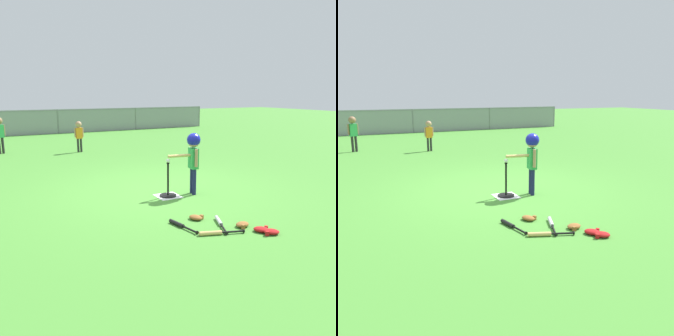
{
  "view_description": "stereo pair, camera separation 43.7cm",
  "coord_description": "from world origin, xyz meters",
  "views": [
    {
      "loc": [
        -3.0,
        -6.02,
        1.94
      ],
      "look_at": [
        -0.08,
        -0.43,
        0.55
      ],
      "focal_mm": 36.85,
      "sensor_mm": 36.0,
      "label": 1
    },
    {
      "loc": [
        -2.6,
        -6.21,
        1.94
      ],
      "look_at": [
        -0.08,
        -0.43,
        0.55
      ],
      "focal_mm": 36.85,
      "sensor_mm": 36.0,
      "label": 2
    }
  ],
  "objects": [
    {
      "name": "ground_plane",
      "position": [
        0.0,
        0.0,
        0.0
      ],
      "size": [
        60.0,
        60.0,
        0.0
      ],
      "primitive_type": "plane",
      "color": "#478C33"
    },
    {
      "name": "home_plate",
      "position": [
        -0.08,
        -0.43,
        0.0
      ],
      "size": [
        0.44,
        0.44,
        0.01
      ],
      "primitive_type": "cube",
      "color": "white",
      "rests_on": "ground_plane"
    },
    {
      "name": "batting_tee",
      "position": [
        -0.08,
        -0.43,
        0.1
      ],
      "size": [
        0.32,
        0.32,
        0.65
      ],
      "color": "black",
      "rests_on": "ground_plane"
    },
    {
      "name": "baseball_on_tee",
      "position": [
        -0.08,
        -0.43,
        0.69
      ],
      "size": [
        0.07,
        0.07,
        0.07
      ],
      "primitive_type": "sphere",
      "color": "white",
      "rests_on": "batting_tee"
    },
    {
      "name": "batter_child",
      "position": [
        0.42,
        -0.52,
        0.85
      ],
      "size": [
        0.64,
        0.34,
        1.19
      ],
      "color": "#191E4C",
      "rests_on": "ground_plane"
    },
    {
      "name": "fielder_near_left",
      "position": [
        -0.37,
        5.33,
        0.65
      ],
      "size": [
        0.3,
        0.2,
        1.02
      ],
      "color": "#262626",
      "rests_on": "ground_plane"
    },
    {
      "name": "fielder_near_right",
      "position": [
        -2.68,
        6.19,
        0.75
      ],
      "size": [
        0.33,
        0.23,
        1.17
      ],
      "color": "#262626",
      "rests_on": "ground_plane"
    },
    {
      "name": "spare_bat_silver",
      "position": [
        -0.06,
        -2.06,
        0.03
      ],
      "size": [
        0.29,
        0.61,
        0.06
      ],
      "color": "silver",
      "rests_on": "ground_plane"
    },
    {
      "name": "spare_bat_wood",
      "position": [
        -0.35,
        -2.36,
        0.03
      ],
      "size": [
        0.64,
        0.26,
        0.06
      ],
      "color": "#DBB266",
      "rests_on": "ground_plane"
    },
    {
      "name": "spare_bat_black",
      "position": [
        -0.64,
        -1.86,
        0.03
      ],
      "size": [
        0.17,
        0.6,
        0.06
      ],
      "color": "black",
      "rests_on": "ground_plane"
    },
    {
      "name": "glove_by_plate",
      "position": [
        0.3,
        -2.57,
        0.04
      ],
      "size": [
        0.27,
        0.27,
        0.07
      ],
      "color": "#B21919",
      "rests_on": "ground_plane"
    },
    {
      "name": "glove_near_bats",
      "position": [
        -0.27,
        -1.73,
        0.04
      ],
      "size": [
        0.25,
        0.27,
        0.07
      ],
      "color": "brown",
      "rests_on": "ground_plane"
    },
    {
      "name": "glove_tossed_aside",
      "position": [
        0.18,
        -2.3,
        0.04
      ],
      "size": [
        0.25,
        0.21,
        0.07
      ],
      "color": "brown",
      "rests_on": "ground_plane"
    },
    {
      "name": "glove_outfield_drop",
      "position": [
        0.36,
        -2.7,
        0.04
      ],
      "size": [
        0.27,
        0.26,
        0.07
      ],
      "color": "#B21919",
      "rests_on": "ground_plane"
    },
    {
      "name": "outfield_fence",
      "position": [
        0.0,
        11.1,
        0.62
      ],
      "size": [
        16.06,
        0.06,
        1.15
      ],
      "color": "slate",
      "rests_on": "ground_plane"
    }
  ]
}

